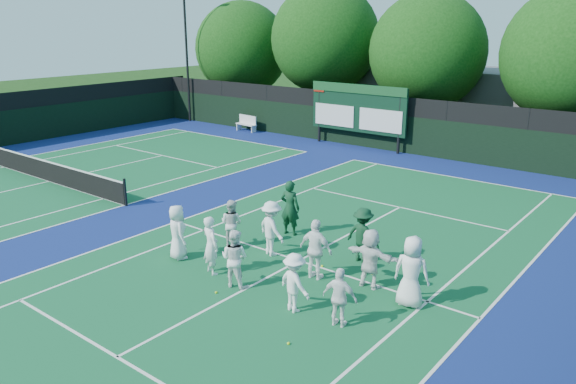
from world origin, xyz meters
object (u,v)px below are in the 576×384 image
Objects in this scene: bench at (247,123)px; scoreboard at (358,109)px; coach_left at (290,208)px; tennis_net at (48,171)px.

scoreboard is at bearing 1.48° from bench.
bench is 0.89× the size of coach_left.
bench is (-8.18, -0.21, -1.64)m from scoreboard.
scoreboard is at bearing 64.40° from tennis_net.
tennis_net reaches higher than bench.
tennis_net is 6.03× the size of coach_left.
scoreboard is 0.53× the size of tennis_net.
scoreboard is 16.26m from tennis_net.
scoreboard reaches higher than coach_left.
bench is at bearing -178.52° from scoreboard.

